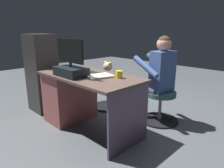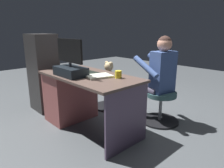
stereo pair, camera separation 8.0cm
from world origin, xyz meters
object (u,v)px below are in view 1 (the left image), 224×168
Objects in this scene: keyboard at (91,73)px; office_chair_teddy at (108,93)px; tv_remote at (66,70)px; monitor at (71,67)px; visitor_chair at (160,104)px; desk at (74,94)px; teddy_bear at (108,73)px; cup at (119,74)px; computer_mouse at (76,69)px; person at (157,73)px.

keyboard is 0.82× the size of office_chair_teddy.
monitor is at bearing 135.48° from tv_remote.
office_chair_teddy is at bearing 9.29° from visitor_chair.
office_chair_teddy is (0.28, -0.88, -0.58)m from monitor.
desk is 2.59× the size of visitor_chair.
desk is at bearing 44.31° from visitor_chair.
monitor reaches higher than desk.
teddy_bear is at bearing -86.18° from desk.
cup is 0.82m from tv_remote.
computer_mouse is 0.19× the size of office_chair_teddy.
keyboard reaches higher than visitor_chair.
visitor_chair is at bearing -170.71° from office_chair_teddy.
monitor is 0.94× the size of visitor_chair.
computer_mouse is (0.23, -0.23, -0.10)m from monitor.
monitor is 5.78× the size of cup.
teddy_bear is (0.05, -0.71, 0.20)m from desk.
cup reaches higher than tv_remote.
keyboard reaches higher than desk.
monitor reaches higher than computer_mouse.
visitor_chair is (-0.94, -0.91, -0.48)m from tv_remote.
tv_remote is 0.79m from teddy_bear.
person reaches higher than visitor_chair.
cup is 0.25× the size of teddy_bear.
tv_remote is at bearing 87.73° from teddy_bear.
teddy_bear reaches higher than office_chair_teddy.
keyboard is at bearing 118.63° from office_chair_teddy.
desk is 0.35m from computer_mouse.
keyboard is 0.91m from person.
visitor_chair is (-0.91, -0.14, -0.34)m from teddy_bear.
computer_mouse reaches higher than office_chair_teddy.
teddy_bear is (-0.00, -0.01, 0.33)m from office_chair_teddy.
monitor reaches higher than visitor_chair.
visitor_chair is (-0.86, -0.80, -0.49)m from computer_mouse.
desk is at bearing 12.77° from keyboard.
computer_mouse is at bearing 94.13° from office_chair_teddy.
computer_mouse is at bearing 8.63° from cup.
desk is 0.71m from office_chair_teddy.
desk reaches higher than visitor_chair.
computer_mouse is at bearing -44.97° from monitor.
monitor reaches higher than teddy_bear.
desk is 2.75× the size of monitor.
computer_mouse is 0.68m from teddy_bear.
desk is 0.46m from keyboard.
desk is at bearing 93.82° from teddy_bear.
keyboard is 0.43m from cup.
monitor is 0.35m from tv_remote.
cup reaches higher than keyboard.
office_chair_teddy is at bearing -72.53° from monitor.
tv_remote is at bearing 15.61° from cup.
computer_mouse is 0.81m from office_chair_teddy.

